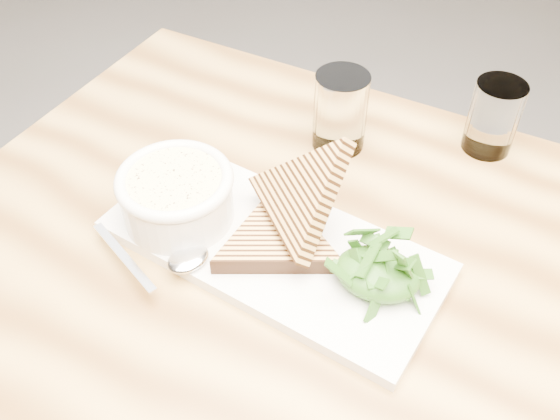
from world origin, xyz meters
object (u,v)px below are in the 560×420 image
at_px(glass_far, 494,117).
at_px(soup_bowl, 178,200).
at_px(table_top, 369,302).
at_px(platter, 273,247).
at_px(glass_near, 340,112).

bearing_deg(glass_far, soup_bowl, -136.66).
bearing_deg(table_top, soup_bowl, 178.31).
height_order(platter, glass_far, glass_far).
relative_size(table_top, glass_far, 10.79).
bearing_deg(table_top, glass_far, 76.96).
distance_m(glass_near, glass_far, 0.20).
bearing_deg(platter, table_top, -5.12).
bearing_deg(glass_far, platter, -123.46).
height_order(platter, soup_bowl, soup_bowl).
distance_m(platter, glass_near, 0.22).
height_order(soup_bowl, glass_far, glass_far).
bearing_deg(soup_bowl, table_top, -1.69).
relative_size(platter, glass_far, 3.88).
height_order(table_top, glass_near, glass_near).
bearing_deg(table_top, glass_near, 117.66).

